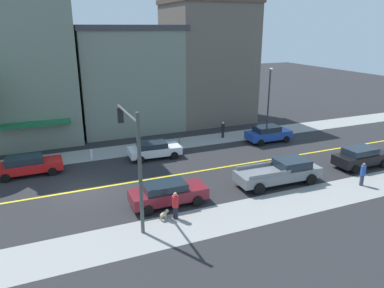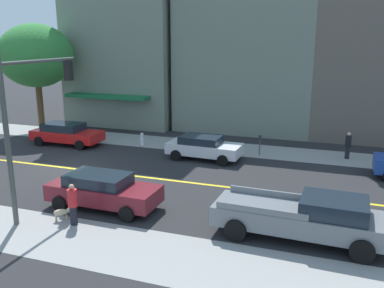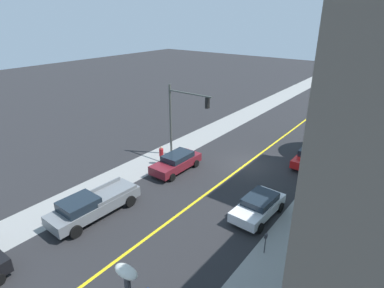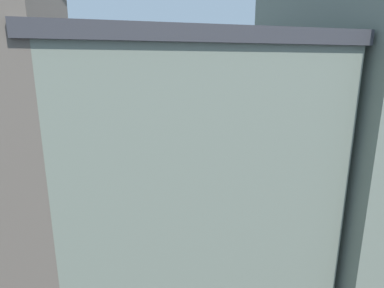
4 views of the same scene
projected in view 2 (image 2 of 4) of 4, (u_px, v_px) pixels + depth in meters
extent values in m
plane|color=#262628|center=(71.00, 168.00, 23.12)|extent=(140.00, 140.00, 0.00)
cube|color=gray|center=(131.00, 140.00, 29.60)|extent=(3.21, 126.00, 0.01)
cube|color=yellow|center=(71.00, 168.00, 23.12)|extent=(0.20, 126.00, 0.00)
cube|color=gray|center=(138.00, 31.00, 35.90)|extent=(9.99, 8.96, 15.11)
cube|color=#196638|center=(107.00, 96.00, 31.99)|extent=(1.24, 6.81, 0.24)
cube|color=gray|center=(252.00, 62.00, 33.26)|extent=(8.56, 10.49, 10.24)
cube|color=#665B51|center=(383.00, 45.00, 29.89)|extent=(8.56, 8.88, 12.93)
cylinder|color=brown|center=(40.00, 107.00, 31.94)|extent=(0.47, 0.47, 3.66)
ellipsoid|color=#337F38|center=(36.00, 56.00, 30.98)|extent=(5.48, 5.48, 4.66)
cylinder|color=silver|center=(142.00, 140.00, 28.08)|extent=(0.24, 0.24, 0.67)
sphere|color=silver|center=(142.00, 134.00, 27.98)|extent=(0.22, 0.22, 0.22)
cylinder|color=silver|center=(143.00, 139.00, 28.23)|extent=(0.10, 0.10, 0.10)
cylinder|color=silver|center=(141.00, 140.00, 27.92)|extent=(0.10, 0.10, 0.10)
cylinder|color=#4C4C51|center=(260.00, 147.00, 25.55)|extent=(0.07, 0.07, 1.00)
cube|color=#2D2D33|center=(260.00, 137.00, 25.40)|extent=(0.12, 0.18, 0.26)
cylinder|color=#474C47|center=(7.00, 141.00, 15.44)|extent=(0.20, 0.20, 6.65)
cylinder|color=#474C47|center=(40.00, 61.00, 16.76)|extent=(4.40, 0.14, 0.14)
cube|color=black|center=(68.00, 70.00, 18.53)|extent=(0.26, 0.32, 0.90)
sphere|color=red|center=(68.00, 63.00, 18.45)|extent=(0.20, 0.20, 0.20)
sphere|color=yellow|center=(68.00, 70.00, 18.53)|extent=(0.20, 0.20, 0.20)
sphere|color=green|center=(69.00, 77.00, 18.60)|extent=(0.20, 0.20, 0.20)
cube|color=red|center=(67.00, 135.00, 28.11)|extent=(1.86, 4.78, 0.65)
cube|color=#19232D|center=(64.00, 127.00, 28.04)|extent=(1.63, 2.58, 0.49)
cylinder|color=black|center=(95.00, 139.00, 28.52)|extent=(0.22, 0.64, 0.64)
cylinder|color=black|center=(80.00, 145.00, 26.83)|extent=(0.22, 0.64, 0.64)
cylinder|color=black|center=(57.00, 135.00, 29.54)|extent=(0.22, 0.64, 0.64)
cylinder|color=black|center=(39.00, 141.00, 27.85)|extent=(0.22, 0.64, 0.64)
cube|color=maroon|center=(104.00, 193.00, 17.66)|extent=(1.90, 4.79, 0.70)
cube|color=#19232D|center=(98.00, 179.00, 17.60)|extent=(1.65, 2.59, 0.46)
cylinder|color=black|center=(147.00, 198.00, 18.06)|extent=(0.23, 0.64, 0.64)
cylinder|color=black|center=(127.00, 214.00, 16.39)|extent=(0.23, 0.64, 0.64)
cylinder|color=black|center=(85.00, 189.00, 19.11)|extent=(0.23, 0.64, 0.64)
cylinder|color=black|center=(60.00, 203.00, 17.43)|extent=(0.23, 0.64, 0.64)
cube|color=silver|center=(204.00, 149.00, 24.77)|extent=(2.06, 4.42, 0.64)
cube|color=#19232D|center=(201.00, 139.00, 24.71)|extent=(1.75, 2.41, 0.43)
cylinder|color=black|center=(232.00, 152.00, 25.17)|extent=(0.25, 0.65, 0.64)
cylinder|color=black|center=(223.00, 161.00, 23.48)|extent=(0.25, 0.65, 0.64)
cylinder|color=black|center=(188.00, 148.00, 26.21)|extent=(0.25, 0.65, 0.64)
cylinder|color=black|center=(176.00, 155.00, 24.52)|extent=(0.25, 0.65, 0.64)
cube|color=slate|center=(300.00, 219.00, 14.89)|extent=(2.14, 6.22, 0.71)
cube|color=#19232D|center=(334.00, 207.00, 14.34)|extent=(1.86, 2.27, 0.57)
cube|color=slate|center=(271.00, 193.00, 16.02)|extent=(0.20, 3.20, 0.24)
cube|color=slate|center=(261.00, 211.00, 14.40)|extent=(0.20, 3.20, 0.24)
cylinder|color=black|center=(362.00, 226.00, 15.12)|extent=(0.31, 0.81, 0.80)
cylinder|color=black|center=(362.00, 251.00, 13.37)|extent=(0.31, 0.81, 0.80)
cylinder|color=black|center=(249.00, 210.00, 16.60)|extent=(0.31, 0.81, 0.80)
cylinder|color=black|center=(235.00, 230.00, 14.84)|extent=(0.31, 0.81, 0.80)
cylinder|color=black|center=(347.00, 153.00, 24.89)|extent=(0.27, 0.27, 0.74)
cylinder|color=black|center=(348.00, 141.00, 24.71)|extent=(0.35, 0.35, 0.67)
sphere|color=beige|center=(349.00, 134.00, 24.60)|extent=(0.21, 0.21, 0.21)
cylinder|color=black|center=(74.00, 215.00, 16.11)|extent=(0.28, 0.28, 0.75)
cylinder|color=red|center=(72.00, 198.00, 15.94)|extent=(0.37, 0.37, 0.69)
sphere|color=tan|center=(71.00, 187.00, 15.82)|extent=(0.21, 0.21, 0.21)
ellipsoid|color=#C6B28C|center=(61.00, 212.00, 16.46)|extent=(0.51, 0.62, 0.25)
sphere|color=#C6B28C|center=(69.00, 210.00, 16.50)|extent=(0.20, 0.20, 0.20)
cylinder|color=#C6B28C|center=(67.00, 217.00, 16.56)|extent=(0.09, 0.09, 0.23)
cylinder|color=#C6B28C|center=(56.00, 218.00, 16.48)|extent=(0.09, 0.09, 0.23)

